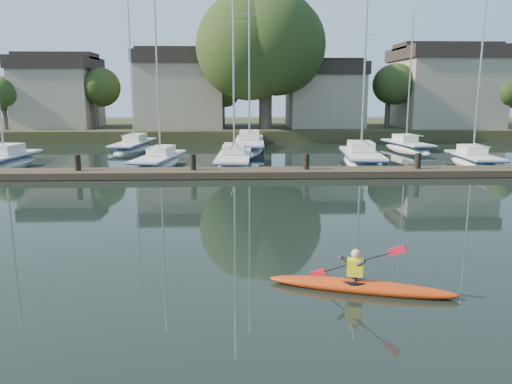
{
  "coord_description": "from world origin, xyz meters",
  "views": [
    {
      "loc": [
        -0.67,
        -12.13,
        4.4
      ],
      "look_at": [
        -0.06,
        3.8,
        1.2
      ],
      "focal_mm": 35.0,
      "sensor_mm": 36.0,
      "label": 1
    }
  ],
  "objects_px": {
    "sailboat_4": "(473,166)",
    "sailboat_6": "(249,151)",
    "sailboat_5": "(134,151)",
    "sailboat_3": "(361,165)",
    "sailboat_7": "(407,151)",
    "kayak": "(360,284)",
    "sailboat_2": "(234,167)",
    "dock": "(250,173)",
    "sailboat_0": "(4,168)",
    "sailboat_1": "(160,167)"
  },
  "relations": [
    {
      "from": "sailboat_4",
      "to": "sailboat_6",
      "type": "bearing_deg",
      "value": 149.41
    },
    {
      "from": "kayak",
      "to": "sailboat_4",
      "type": "xyz_separation_m",
      "value": [
        12.11,
        20.04,
        -0.34
      ]
    },
    {
      "from": "kayak",
      "to": "sailboat_7",
      "type": "bearing_deg",
      "value": 86.19
    },
    {
      "from": "kayak",
      "to": "sailboat_6",
      "type": "relative_size",
      "value": 0.24
    },
    {
      "from": "sailboat_3",
      "to": "sailboat_5",
      "type": "height_order",
      "value": "sailboat_5"
    },
    {
      "from": "dock",
      "to": "sailboat_6",
      "type": "height_order",
      "value": "sailboat_6"
    },
    {
      "from": "dock",
      "to": "sailboat_1",
      "type": "bearing_deg",
      "value": 138.75
    },
    {
      "from": "sailboat_5",
      "to": "kayak",
      "type": "bearing_deg",
      "value": -63.45
    },
    {
      "from": "kayak",
      "to": "sailboat_5",
      "type": "height_order",
      "value": "sailboat_5"
    },
    {
      "from": "sailboat_2",
      "to": "dock",
      "type": "bearing_deg",
      "value": -76.87
    },
    {
      "from": "sailboat_5",
      "to": "sailboat_4",
      "type": "bearing_deg",
      "value": -15.53
    },
    {
      "from": "kayak",
      "to": "sailboat_5",
      "type": "bearing_deg",
      "value": 127.39
    },
    {
      "from": "sailboat_1",
      "to": "sailboat_6",
      "type": "height_order",
      "value": "sailboat_6"
    },
    {
      "from": "sailboat_3",
      "to": "sailboat_7",
      "type": "bearing_deg",
      "value": 59.29
    },
    {
      "from": "sailboat_0",
      "to": "sailboat_1",
      "type": "xyz_separation_m",
      "value": [
        9.54,
        0.05,
        0.03
      ]
    },
    {
      "from": "sailboat_2",
      "to": "kayak",
      "type": "bearing_deg",
      "value": -79.03
    },
    {
      "from": "kayak",
      "to": "dock",
      "type": "height_order",
      "value": "kayak"
    },
    {
      "from": "sailboat_2",
      "to": "sailboat_7",
      "type": "distance_m",
      "value": 15.68
    },
    {
      "from": "sailboat_2",
      "to": "sailboat_3",
      "type": "bearing_deg",
      "value": 6.35
    },
    {
      "from": "sailboat_6",
      "to": "sailboat_7",
      "type": "height_order",
      "value": "sailboat_6"
    },
    {
      "from": "sailboat_7",
      "to": "sailboat_5",
      "type": "bearing_deg",
      "value": 170.16
    },
    {
      "from": "sailboat_5",
      "to": "sailboat_3",
      "type": "bearing_deg",
      "value": -21.09
    },
    {
      "from": "sailboat_2",
      "to": "sailboat_7",
      "type": "bearing_deg",
      "value": 32.78
    },
    {
      "from": "sailboat_6",
      "to": "sailboat_7",
      "type": "distance_m",
      "value": 12.45
    },
    {
      "from": "sailboat_6",
      "to": "sailboat_3",
      "type": "bearing_deg",
      "value": -48.26
    },
    {
      "from": "kayak",
      "to": "sailboat_1",
      "type": "xyz_separation_m",
      "value": [
        -7.58,
        20.47,
        -0.33
      ]
    },
    {
      "from": "sailboat_5",
      "to": "sailboat_6",
      "type": "distance_m",
      "value": 9.15
    },
    {
      "from": "sailboat_0",
      "to": "sailboat_5",
      "type": "height_order",
      "value": "sailboat_5"
    },
    {
      "from": "kayak",
      "to": "sailboat_3",
      "type": "xyz_separation_m",
      "value": [
        5.2,
        20.88,
        -0.37
      ]
    },
    {
      "from": "kayak",
      "to": "sailboat_7",
      "type": "height_order",
      "value": "sailboat_7"
    },
    {
      "from": "sailboat_0",
      "to": "sailboat_7",
      "type": "distance_m",
      "value": 28.83
    },
    {
      "from": "sailboat_2",
      "to": "sailboat_4",
      "type": "xyz_separation_m",
      "value": [
        15.05,
        -0.33,
        0.01
      ]
    },
    {
      "from": "sailboat_1",
      "to": "sailboat_2",
      "type": "distance_m",
      "value": 4.64
    },
    {
      "from": "dock",
      "to": "sailboat_0",
      "type": "distance_m",
      "value": 15.8
    },
    {
      "from": "sailboat_5",
      "to": "sailboat_0",
      "type": "bearing_deg",
      "value": -119.51
    },
    {
      "from": "sailboat_3",
      "to": "sailboat_7",
      "type": "xyz_separation_m",
      "value": [
        5.44,
        7.33,
        0.03
      ]
    },
    {
      "from": "sailboat_4",
      "to": "sailboat_5",
      "type": "distance_m",
      "value": 24.75
    },
    {
      "from": "sailboat_4",
      "to": "sailboat_2",
      "type": "bearing_deg",
      "value": -178.02
    },
    {
      "from": "dock",
      "to": "sailboat_5",
      "type": "distance_m",
      "value": 16.13
    },
    {
      "from": "sailboat_3",
      "to": "sailboat_7",
      "type": "relative_size",
      "value": 1.17
    },
    {
      "from": "sailboat_4",
      "to": "dock",
      "type": "bearing_deg",
      "value": -159.51
    },
    {
      "from": "kayak",
      "to": "sailboat_2",
      "type": "height_order",
      "value": "sailboat_2"
    },
    {
      "from": "sailboat_1",
      "to": "sailboat_2",
      "type": "xyz_separation_m",
      "value": [
        4.64,
        -0.1,
        -0.01
      ]
    },
    {
      "from": "sailboat_1",
      "to": "sailboat_6",
      "type": "bearing_deg",
      "value": 65.9
    },
    {
      "from": "sailboat_4",
      "to": "sailboat_7",
      "type": "distance_m",
      "value": 8.31
    },
    {
      "from": "sailboat_6",
      "to": "sailboat_0",
      "type": "bearing_deg",
      "value": -147.59
    },
    {
      "from": "sailboat_5",
      "to": "sailboat_1",
      "type": "bearing_deg",
      "value": -62.95
    },
    {
      "from": "dock",
      "to": "sailboat_6",
      "type": "relative_size",
      "value": 1.93
    },
    {
      "from": "sailboat_4",
      "to": "sailboat_6",
      "type": "height_order",
      "value": "sailboat_6"
    },
    {
      "from": "sailboat_5",
      "to": "sailboat_7",
      "type": "height_order",
      "value": "sailboat_5"
    }
  ]
}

